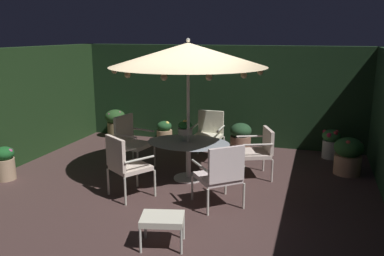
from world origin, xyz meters
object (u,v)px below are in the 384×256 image
object	(u,v)px
patio_chair_north	(130,139)
potted_plant_right_near	(348,155)
patio_dining_table	(188,149)
potted_plant_back_center	(241,136)
patio_chair_east	(221,173)
centerpiece_planter	(185,129)
patio_chair_northeast	(125,162)
patio_umbrella	(188,55)
patio_chair_south	(208,132)
patio_chair_southeast	(259,149)
potted_plant_left_far	(331,142)
potted_plant_back_left	(5,162)
ottoman_footrest	(162,220)
potted_plant_front_corner	(115,122)
potted_plant_left_near	(164,131)

from	to	relation	value
patio_chair_north	potted_plant_right_near	distance (m)	4.20
patio_dining_table	potted_plant_right_near	world-z (taller)	potted_plant_right_near
potted_plant_back_center	patio_chair_east	bearing A→B (deg)	-84.59
centerpiece_planter	patio_chair_northeast	distance (m)	1.38
patio_umbrella	patio_chair_south	size ratio (longest dim) A/B	2.73
patio_chair_southeast	potted_plant_left_far	bearing A→B (deg)	50.96
patio_umbrella	potted_plant_back_center	world-z (taller)	patio_umbrella
potted_plant_back_center	potted_plant_back_left	world-z (taller)	potted_plant_back_center
potted_plant_back_center	potted_plant_left_far	bearing A→B (deg)	0.57
patio_chair_south	ottoman_footrest	world-z (taller)	patio_chair_south
patio_chair_northeast	potted_plant_back_left	xyz separation A→B (m)	(-2.47, 0.05, -0.27)
patio_umbrella	centerpiece_planter	xyz separation A→B (m)	(-0.09, 0.08, -1.33)
patio_dining_table	patio_chair_northeast	world-z (taller)	patio_chair_northeast
centerpiece_planter	patio_chair_east	xyz separation A→B (m)	(0.94, -1.09, -0.37)
potted_plant_back_center	patio_chair_southeast	bearing A→B (deg)	-68.05
patio_chair_north	potted_plant_back_center	xyz separation A→B (m)	(1.85, 1.84, -0.27)
patio_chair_northeast	patio_chair_south	distance (m)	2.53
centerpiece_planter	potted_plant_front_corner	distance (m)	3.49
patio_umbrella	patio_chair_south	distance (m)	2.13
potted_plant_back_left	patio_chair_north	bearing A→B (deg)	34.88
patio_chair_northeast	patio_chair_south	xyz separation A→B (m)	(0.72, 2.43, -0.01)
ottoman_footrest	potted_plant_left_near	size ratio (longest dim) A/B	1.21
centerpiece_planter	potted_plant_back_center	xyz separation A→B (m)	(0.65, 2.02, -0.60)
potted_plant_back_center	potted_plant_front_corner	world-z (taller)	potted_plant_front_corner
centerpiece_planter	patio_chair_south	xyz separation A→B (m)	(0.10, 1.24, -0.35)
patio_chair_northeast	patio_chair_southeast	distance (m)	2.50
potted_plant_front_corner	patio_chair_north	bearing A→B (deg)	-54.70
patio_dining_table	patio_umbrella	world-z (taller)	patio_umbrella
patio_umbrella	potted_plant_front_corner	distance (m)	4.02
potted_plant_right_near	patio_chair_southeast	bearing A→B (deg)	-157.28
potted_plant_back_left	potted_plant_front_corner	xyz separation A→B (m)	(0.44, 3.35, 0.07)
patio_dining_table	potted_plant_back_center	bearing A→B (deg)	75.02
potted_plant_front_corner	potted_plant_left_near	xyz separation A→B (m)	(1.34, 0.03, -0.15)
patio_chair_northeast	patio_chair_east	distance (m)	1.57
patio_chair_north	potted_plant_left_near	distance (m)	2.09
patio_umbrella	patio_chair_north	world-z (taller)	patio_umbrella
potted_plant_right_near	potted_plant_back_left	xyz separation A→B (m)	(-5.97, -2.23, -0.05)
patio_chair_east	patio_chair_northeast	bearing A→B (deg)	-176.37
patio_chair_east	potted_plant_left_near	bearing A→B (deg)	124.06
ottoman_footrest	potted_plant_left_near	world-z (taller)	potted_plant_left_near
potted_plant_front_corner	potted_plant_left_near	world-z (taller)	potted_plant_front_corner
patio_dining_table	potted_plant_front_corner	bearing A→B (deg)	140.01
centerpiece_planter	patio_chair_east	bearing A→B (deg)	-49.09
patio_chair_south	ottoman_footrest	distance (m)	3.69
patio_chair_south	potted_plant_back_center	distance (m)	0.99
patio_chair_southeast	potted_plant_front_corner	world-z (taller)	patio_chair_southeast
patio_chair_north	potted_plant_back_center	distance (m)	2.63
potted_plant_left_far	potted_plant_front_corner	bearing A→B (deg)	178.10
potted_plant_left_far	patio_dining_table	bearing A→B (deg)	-139.84
patio_chair_south	potted_plant_right_near	bearing A→B (deg)	-2.89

